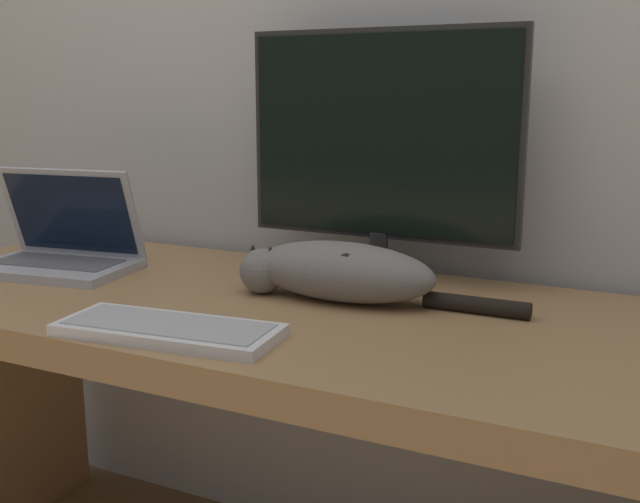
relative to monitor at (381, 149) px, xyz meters
name	(u,v)px	position (x,y,z in m)	size (l,w,h in m)	color
wall_back	(348,24)	(-0.15, 0.17, 0.27)	(6.40, 0.06, 2.60)	silver
desk	(261,368)	(-0.15, -0.25, -0.43)	(1.72, 0.71, 0.75)	#A37A4C
monitor	(381,149)	(0.00, 0.00, 0.00)	(0.60, 0.18, 0.53)	#282828
laptop	(60,250)	(-0.69, -0.23, -0.24)	(0.38, 0.27, 0.23)	#B7B7BC
external_keyboard	(169,330)	(-0.18, -0.51, -0.27)	(0.39, 0.19, 0.02)	white
cat	(337,271)	(-0.01, -0.18, -0.22)	(0.57, 0.15, 0.12)	gray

